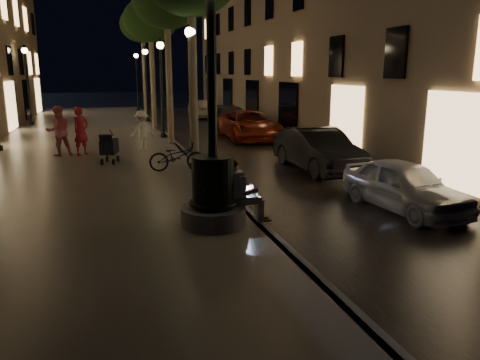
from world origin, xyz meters
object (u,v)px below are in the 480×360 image
object	(u,v)px
car_front	(404,186)
car_third	(249,125)
lamp_curb_a	(191,77)
pedestrian_red	(81,131)
lamp_curb_b	(161,75)
lamp_curb_d	(137,74)
car_rear	(231,119)
car_second	(318,150)
seated_man_laptop	(241,190)
tree_third	(150,21)
pedestrian_white	(142,131)
pedestrian_pink	(58,131)
fountain_lamppost	(213,179)
tree_second	(167,2)
stroller	(109,147)
lamp_left_c	(27,75)
lamp_curb_c	(146,74)
bicycle	(178,156)
tree_far	(142,25)
car_fifth	(202,109)

from	to	relation	value
car_front	car_third	size ratio (longest dim) A/B	0.70
lamp_curb_a	pedestrian_red	world-z (taller)	lamp_curb_a
lamp_curb_b	pedestrian_red	xyz separation A→B (m)	(-3.71, -4.10, -2.09)
lamp_curb_d	pedestrian_red	size ratio (longest dim) A/B	2.53
lamp_curb_b	car_rear	xyz separation A→B (m)	(4.30, 3.00, -2.52)
car_second	seated_man_laptop	bearing A→B (deg)	-130.76
car_third	car_rear	xyz separation A→B (m)	(0.00, 3.54, -0.02)
lamp_curb_a	car_third	world-z (taller)	lamp_curb_a
tree_third	car_front	xyz separation A→B (m)	(4.30, -17.63, -5.50)
lamp_curb_d	car_front	bearing A→B (deg)	-81.74
car_front	pedestrian_white	xyz separation A→B (m)	(-5.64, 9.89, 0.39)
pedestrian_pink	fountain_lamppost	bearing A→B (deg)	92.30
lamp_curb_a	lamp_curb_b	size ratio (longest dim) A/B	1.00
tree_second	lamp_curb_a	distance (m)	6.75
stroller	pedestrian_pink	xyz separation A→B (m)	(-1.84, 2.16, 0.37)
tree_second	lamp_left_c	distance (m)	12.71
lamp_curb_d	car_third	distance (m)	17.27
lamp_curb_c	lamp_curb_d	world-z (taller)	same
seated_man_laptop	bicycle	xyz separation A→B (m)	(-0.48, 5.81, -0.24)
lamp_left_c	stroller	xyz separation A→B (m)	(4.39, -14.23, -2.43)
fountain_lamppost	lamp_curb_a	size ratio (longest dim) A/B	1.08
lamp_curb_b	lamp_curb_d	size ratio (longest dim) A/B	1.00
lamp_curb_a	car_rear	xyz separation A→B (m)	(4.30, 11.00, -2.52)
lamp_curb_a	car_rear	bearing A→B (deg)	68.65
stroller	car_third	size ratio (longest dim) A/B	0.23
stroller	tree_far	bearing A→B (deg)	95.14
tree_second	lamp_curb_d	distance (m)	18.26
lamp_curb_c	car_fifth	xyz separation A→B (m)	(4.30, 3.27, -2.57)
lamp_curb_b	lamp_curb_c	xyz separation A→B (m)	(0.00, 8.00, 0.00)
seated_man_laptop	car_third	xyz separation A→B (m)	(4.39, 13.46, -0.19)
lamp_curb_a	lamp_curb_c	distance (m)	16.00
tree_far	car_third	bearing A→B (deg)	-68.18
car_front	stroller	bearing A→B (deg)	127.84
car_fifth	lamp_left_c	bearing A→B (deg)	-164.05
tree_far	pedestrian_white	size ratio (longest dim) A/B	4.51
lamp_left_c	tree_second	bearing A→B (deg)	-54.25
car_front	car_rear	world-z (taller)	car_rear
seated_man_laptop	pedestrian_red	bearing A→B (deg)	110.13
car_third	pedestrian_red	bearing A→B (deg)	-155.01
lamp_left_c	car_second	world-z (taller)	lamp_left_c
tree_third	car_second	size ratio (longest dim) A/B	1.57
bicycle	tree_second	bearing A→B (deg)	-1.45
lamp_curb_c	pedestrian_white	world-z (taller)	lamp_curb_c
tree_far	lamp_curb_a	size ratio (longest dim) A/B	1.56
tree_far	car_front	world-z (taller)	tree_far
car_fifth	pedestrian_pink	xyz separation A→B (m)	(-8.84, -15.34, 0.51)
lamp_curb_a	car_second	distance (m)	5.01
tree_third	lamp_curb_b	distance (m)	4.94
lamp_curb_a	lamp_curb_b	xyz separation A→B (m)	(0.00, 8.00, 0.00)
lamp_left_c	bicycle	distance (m)	17.65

